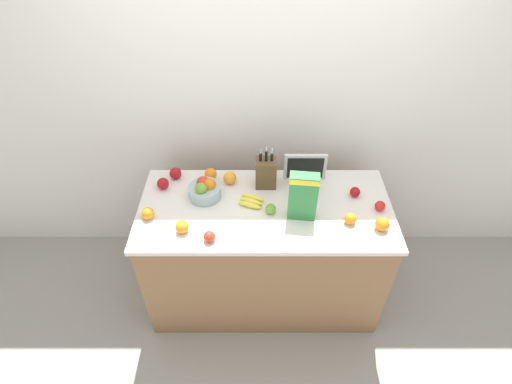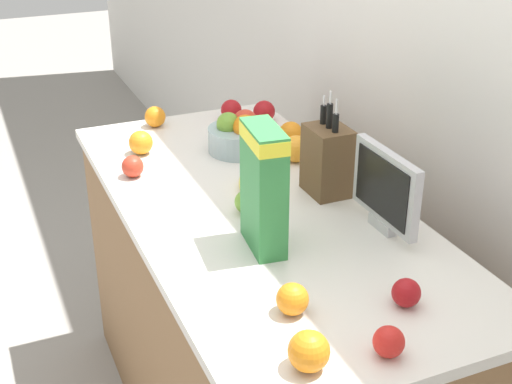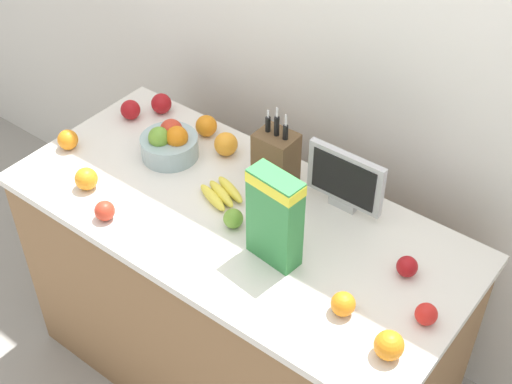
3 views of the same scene
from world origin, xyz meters
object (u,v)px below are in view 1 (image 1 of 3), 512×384
(apple_leftmost, at_px, (269,209))
(orange_mid_right, at_px, (181,227))
(knife_block, at_px, (265,173))
(orange_back_center, at_px, (209,174))
(banana_bunch, at_px, (250,201))
(orange_mid_left, at_px, (146,214))
(orange_near_bowl, at_px, (349,218))
(fruit_bowl, at_px, (204,190))
(apple_front, at_px, (379,206))
(orange_by_cereal, at_px, (381,224))
(apple_middle, at_px, (162,184))
(orange_front_center, at_px, (229,178))
(apple_near_bananas, at_px, (174,174))
(small_monitor, at_px, (304,168))
(cereal_box, at_px, (302,195))
(apple_rightmost, at_px, (208,237))
(apple_by_knife_block, at_px, (354,192))

(apple_leftmost, relative_size, orange_mid_right, 0.82)
(knife_block, relative_size, orange_back_center, 3.79)
(banana_bunch, bearing_deg, orange_mid_left, -168.34)
(orange_mid_left, bearing_deg, orange_back_center, 46.96)
(orange_near_bowl, bearing_deg, fruit_bowl, 165.02)
(apple_front, xyz_separation_m, orange_back_center, (-1.07, 0.30, 0.01))
(banana_bunch, distance_m, orange_by_cereal, 0.80)
(apple_middle, bearing_deg, fruit_bowl, -16.07)
(orange_front_center, height_order, orange_back_center, orange_front_center)
(banana_bunch, bearing_deg, apple_middle, 165.65)
(orange_front_center, xyz_separation_m, orange_back_center, (-0.13, 0.05, -0.00))
(orange_by_cereal, height_order, orange_mid_right, orange_by_cereal)
(apple_middle, distance_m, orange_back_center, 0.32)
(apple_near_bananas, relative_size, orange_near_bowl, 1.11)
(small_monitor, xyz_separation_m, orange_by_cereal, (0.42, -0.43, -0.08))
(cereal_box, height_order, orange_by_cereal, cereal_box)
(small_monitor, height_order, apple_rightmost, small_monitor)
(small_monitor, relative_size, cereal_box, 0.86)
(apple_middle, relative_size, orange_by_cereal, 0.92)
(knife_block, distance_m, orange_back_center, 0.38)
(knife_block, distance_m, cereal_box, 0.37)
(apple_leftmost, bearing_deg, small_monitor, 51.86)
(apple_rightmost, bearing_deg, orange_near_bowl, 9.58)
(small_monitor, relative_size, orange_mid_left, 3.66)
(knife_block, relative_size, orange_near_bowl, 4.27)
(knife_block, relative_size, apple_by_knife_block, 4.74)
(fruit_bowl, relative_size, apple_rightmost, 3.06)
(cereal_box, relative_size, apple_by_knife_block, 4.93)
(orange_by_cereal, xyz_separation_m, orange_back_center, (-1.04, 0.46, -0.00))
(knife_block, xyz_separation_m, cereal_box, (0.21, -0.29, 0.07))
(cereal_box, bearing_deg, orange_mid_right, -163.29)
(apple_near_bananas, distance_m, orange_back_center, 0.24)
(cereal_box, relative_size, orange_mid_right, 4.05)
(cereal_box, height_order, apple_leftmost, cereal_box)
(apple_middle, distance_m, apple_front, 1.38)
(apple_by_knife_block, height_order, orange_front_center, orange_front_center)
(apple_front, bearing_deg, small_monitor, 148.95)
(orange_front_center, height_order, orange_mid_left, orange_front_center)
(apple_middle, height_order, orange_back_center, orange_back_center)
(apple_leftmost, xyz_separation_m, orange_by_cereal, (0.65, -0.14, 0.01))
(banana_bunch, height_order, apple_rightmost, apple_rightmost)
(small_monitor, height_order, apple_by_knife_block, small_monitor)
(orange_front_center, bearing_deg, orange_mid_right, -120.28)
(orange_mid_right, bearing_deg, apple_middle, 114.77)
(orange_mid_right, bearing_deg, small_monitor, 31.08)
(orange_by_cereal, bearing_deg, orange_back_center, 155.95)
(cereal_box, relative_size, orange_by_cereal, 3.85)
(knife_block, relative_size, orange_by_cereal, 3.70)
(apple_middle, bearing_deg, orange_front_center, 6.64)
(apple_leftmost, height_order, orange_back_center, orange_back_center)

